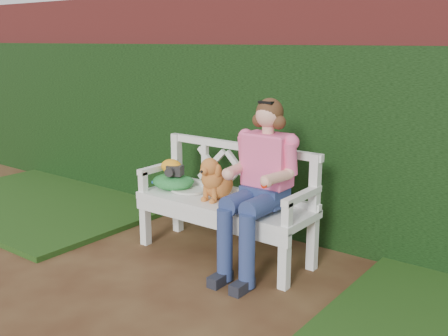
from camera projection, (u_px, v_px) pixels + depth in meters
The scene contains 11 objects.
ground at pixel (143, 299), 3.62m from camera, with size 60.00×60.00×0.00m, color #381D11.
brick_wall at pixel (287, 111), 4.83m from camera, with size 10.00×0.30×2.20m, color maroon.
ivy_hedge at pixel (274, 142), 4.72m from camera, with size 10.00×0.18×1.70m, color #1B3D15.
grass_left at pixel (48, 201), 5.72m from camera, with size 2.60×2.00×0.05m, color #173412.
garden_bench at pixel (224, 228), 4.29m from camera, with size 1.58×0.60×0.48m, color white, non-canonical shape.
seated_woman at pixel (264, 191), 3.95m from camera, with size 0.54×0.71×1.27m, color #D64D72, non-canonical shape.
dog at pixel (217, 177), 4.23m from camera, with size 0.24×0.33×0.36m, color #9E713C, non-canonical shape.
tennis_racket at pixel (185, 189), 4.49m from camera, with size 0.60×0.25×0.03m, color beige, non-canonical shape.
green_bag at pixel (173, 181), 4.54m from camera, with size 0.39×0.30×0.13m, color #137720, non-canonical shape.
camera_item at pixel (175, 170), 4.48m from camera, with size 0.13×0.10×0.09m, color #262525.
baseball_glove at pixel (171, 166), 4.53m from camera, with size 0.20×0.15×0.13m, color orange.
Camera 1 is at (2.45, -2.28, 1.74)m, focal length 42.00 mm.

